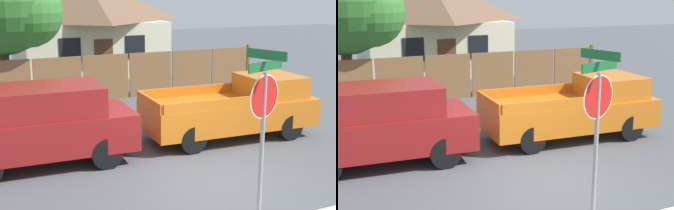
# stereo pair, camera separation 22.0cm
# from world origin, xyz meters

# --- Properties ---
(ground_plane) EXTENTS (80.00, 80.00, 0.00)m
(ground_plane) POSITION_xyz_m (0.00, 0.00, 0.00)
(ground_plane) COLOR #4C4F54
(wooden_fence) EXTENTS (11.45, 0.12, 1.88)m
(wooden_fence) POSITION_xyz_m (1.22, 9.02, 0.89)
(wooden_fence) COLOR brown
(wooden_fence) RESTS_ON ground
(house) EXTENTS (7.62, 6.39, 4.86)m
(house) POSITION_xyz_m (1.33, 15.80, 2.52)
(house) COLOR beige
(house) RESTS_ON ground
(oak_tree) EXTENTS (4.16, 3.97, 5.82)m
(oak_tree) POSITION_xyz_m (-3.22, 9.75, 3.74)
(oak_tree) COLOR brown
(oak_tree) RESTS_ON ground
(red_suv) EXTENTS (4.51, 2.13, 1.97)m
(red_suv) POSITION_xyz_m (-3.30, 2.77, 1.06)
(red_suv) COLOR maroon
(red_suv) RESTS_ON ground
(orange_pickup) EXTENTS (5.06, 2.14, 1.77)m
(orange_pickup) POSITION_xyz_m (2.26, 2.76, 0.87)
(orange_pickup) COLOR orange
(orange_pickup) RESTS_ON ground
(stop_sign) EXTENTS (0.81, 0.73, 3.30)m
(stop_sign) POSITION_xyz_m (-0.63, -2.53, 2.23)
(stop_sign) COLOR gray
(stop_sign) RESTS_ON ground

